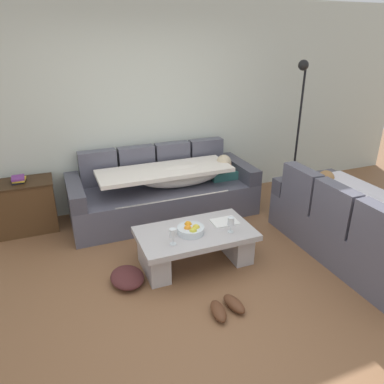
{
  "coord_description": "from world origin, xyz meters",
  "views": [
    {
      "loc": [
        -1.13,
        -2.63,
        2.24
      ],
      "look_at": [
        0.33,
        1.0,
        0.55
      ],
      "focal_mm": 34.02,
      "sensor_mm": 36.0,
      "label": 1
    }
  ],
  "objects_px": {
    "open_magazine": "(225,222)",
    "floor_lamp": "(298,121)",
    "book_stack_on_cabinet": "(18,180)",
    "wine_glass_near_right": "(231,222)",
    "couch_along_wall": "(166,191)",
    "pair_of_shoes": "(226,307)",
    "coffee_table": "(195,243)",
    "fruit_bowl": "(191,230)",
    "couch_near_window": "(356,227)",
    "crumpled_garment": "(127,277)",
    "wine_glass_near_left": "(173,234)",
    "side_cabinet": "(25,206)"
  },
  "relations": [
    {
      "from": "wine_glass_near_left",
      "to": "crumpled_garment",
      "type": "bearing_deg",
      "value": 170.46
    },
    {
      "from": "floor_lamp",
      "to": "book_stack_on_cabinet",
      "type": "bearing_deg",
      "value": 175.89
    },
    {
      "from": "couch_along_wall",
      "to": "couch_near_window",
      "type": "relative_size",
      "value": 1.2
    },
    {
      "from": "couch_along_wall",
      "to": "couch_near_window",
      "type": "height_order",
      "value": "same"
    },
    {
      "from": "side_cabinet",
      "to": "crumpled_garment",
      "type": "height_order",
      "value": "side_cabinet"
    },
    {
      "from": "floor_lamp",
      "to": "crumpled_garment",
      "type": "bearing_deg",
      "value": -156.08
    },
    {
      "from": "open_magazine",
      "to": "floor_lamp",
      "type": "bearing_deg",
      "value": 34.85
    },
    {
      "from": "coffee_table",
      "to": "wine_glass_near_left",
      "type": "bearing_deg",
      "value": -152.85
    },
    {
      "from": "wine_glass_near_left",
      "to": "coffee_table",
      "type": "bearing_deg",
      "value": 27.15
    },
    {
      "from": "couch_along_wall",
      "to": "coffee_table",
      "type": "relative_size",
      "value": 2.01
    },
    {
      "from": "fruit_bowl",
      "to": "wine_glass_near_left",
      "type": "xyz_separation_m",
      "value": [
        -0.24,
        -0.13,
        0.07
      ]
    },
    {
      "from": "open_magazine",
      "to": "crumpled_garment",
      "type": "xyz_separation_m",
      "value": [
        -1.12,
        -0.14,
        -0.33
      ]
    },
    {
      "from": "wine_glass_near_right",
      "to": "crumpled_garment",
      "type": "distance_m",
      "value": 1.17
    },
    {
      "from": "couch_along_wall",
      "to": "open_magazine",
      "type": "bearing_deg",
      "value": -75.85
    },
    {
      "from": "pair_of_shoes",
      "to": "couch_near_window",
      "type": "bearing_deg",
      "value": 10.21
    },
    {
      "from": "coffee_table",
      "to": "wine_glass_near_right",
      "type": "height_order",
      "value": "wine_glass_near_right"
    },
    {
      "from": "open_magazine",
      "to": "floor_lamp",
      "type": "height_order",
      "value": "floor_lamp"
    },
    {
      "from": "crumpled_garment",
      "to": "wine_glass_near_right",
      "type": "bearing_deg",
      "value": -3.68
    },
    {
      "from": "coffee_table",
      "to": "open_magazine",
      "type": "distance_m",
      "value": 0.4
    },
    {
      "from": "book_stack_on_cabinet",
      "to": "pair_of_shoes",
      "type": "bearing_deg",
      "value": -53.86
    },
    {
      "from": "coffee_table",
      "to": "open_magazine",
      "type": "relative_size",
      "value": 4.29
    },
    {
      "from": "coffee_table",
      "to": "floor_lamp",
      "type": "distance_m",
      "value": 2.53
    },
    {
      "from": "couch_near_window",
      "to": "fruit_bowl",
      "type": "height_order",
      "value": "couch_near_window"
    },
    {
      "from": "couch_along_wall",
      "to": "pair_of_shoes",
      "type": "bearing_deg",
      "value": -93.28
    },
    {
      "from": "couch_near_window",
      "to": "coffee_table",
      "type": "relative_size",
      "value": 1.68
    },
    {
      "from": "coffee_table",
      "to": "wine_glass_near_left",
      "type": "xyz_separation_m",
      "value": [
        -0.3,
        -0.15,
        0.26
      ]
    },
    {
      "from": "wine_glass_near_right",
      "to": "pair_of_shoes",
      "type": "distance_m",
      "value": 0.88
    },
    {
      "from": "wine_glass_near_right",
      "to": "open_magazine",
      "type": "bearing_deg",
      "value": 79.42
    },
    {
      "from": "fruit_bowl",
      "to": "floor_lamp",
      "type": "distance_m",
      "value": 2.53
    },
    {
      "from": "fruit_bowl",
      "to": "wine_glass_near_right",
      "type": "xyz_separation_m",
      "value": [
        0.39,
        -0.12,
        0.07
      ]
    },
    {
      "from": "side_cabinet",
      "to": "wine_glass_near_left",
      "type": "bearing_deg",
      "value": -49.45
    },
    {
      "from": "coffee_table",
      "to": "open_magazine",
      "type": "height_order",
      "value": "open_magazine"
    },
    {
      "from": "book_stack_on_cabinet",
      "to": "floor_lamp",
      "type": "relative_size",
      "value": 0.1
    },
    {
      "from": "couch_near_window",
      "to": "crumpled_garment",
      "type": "distance_m",
      "value": 2.48
    },
    {
      "from": "coffee_table",
      "to": "fruit_bowl",
      "type": "distance_m",
      "value": 0.19
    },
    {
      "from": "floor_lamp",
      "to": "couch_near_window",
      "type": "bearing_deg",
      "value": -103.2
    },
    {
      "from": "couch_near_window",
      "to": "pair_of_shoes",
      "type": "height_order",
      "value": "couch_near_window"
    },
    {
      "from": "couch_near_window",
      "to": "wine_glass_near_right",
      "type": "relative_size",
      "value": 12.12
    },
    {
      "from": "wine_glass_near_left",
      "to": "book_stack_on_cabinet",
      "type": "relative_size",
      "value": 0.84
    },
    {
      "from": "coffee_table",
      "to": "fruit_bowl",
      "type": "relative_size",
      "value": 4.29
    },
    {
      "from": "coffee_table",
      "to": "pair_of_shoes",
      "type": "relative_size",
      "value": 3.62
    },
    {
      "from": "pair_of_shoes",
      "to": "floor_lamp",
      "type": "bearing_deg",
      "value": 43.31
    },
    {
      "from": "coffee_table",
      "to": "pair_of_shoes",
      "type": "xyz_separation_m",
      "value": [
        -0.04,
        -0.81,
        -0.19
      ]
    },
    {
      "from": "couch_along_wall",
      "to": "open_magazine",
      "type": "height_order",
      "value": "couch_along_wall"
    },
    {
      "from": "coffee_table",
      "to": "open_magazine",
      "type": "bearing_deg",
      "value": 10.11
    },
    {
      "from": "couch_near_window",
      "to": "crumpled_garment",
      "type": "xyz_separation_m",
      "value": [
        -2.42,
        0.42,
        -0.28
      ]
    },
    {
      "from": "side_cabinet",
      "to": "crumpled_garment",
      "type": "bearing_deg",
      "value": -59.09
    },
    {
      "from": "book_stack_on_cabinet",
      "to": "wine_glass_near_right",
      "type": "bearing_deg",
      "value": -38.34
    },
    {
      "from": "couch_along_wall",
      "to": "couch_near_window",
      "type": "distance_m",
      "value": 2.34
    },
    {
      "from": "fruit_bowl",
      "to": "coffee_table",
      "type": "bearing_deg",
      "value": 20.18
    }
  ]
}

